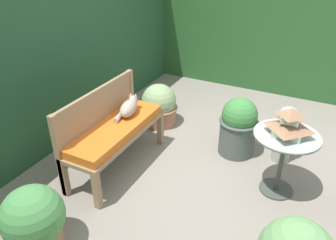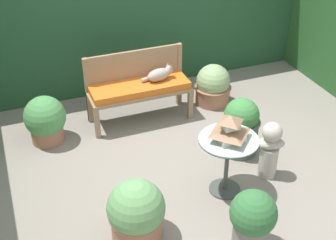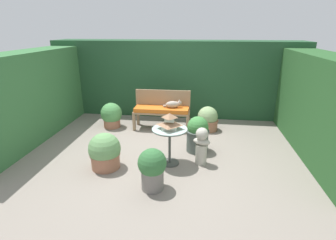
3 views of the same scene
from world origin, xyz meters
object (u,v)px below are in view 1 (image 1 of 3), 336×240
(pagoda_birdhouse, at_px, (289,123))
(garden_bust, at_px, (285,133))
(potted_plant_table_far, at_px, (34,221))
(patio_table, at_px, (284,148))
(potted_plant_table_near, at_px, (238,126))
(garden_bench, at_px, (116,132))
(potted_plant_bench_left, at_px, (159,106))
(cat, at_px, (129,108))

(pagoda_birdhouse, xyz_separation_m, garden_bust, (0.54, 0.06, -0.41))
(pagoda_birdhouse, distance_m, potted_plant_table_far, 2.27)
(potted_plant_table_far, bearing_deg, patio_table, -44.97)
(garden_bust, bearing_deg, potted_plant_table_near, 118.68)
(garden_bench, height_order, potted_plant_table_far, potted_plant_table_far)
(pagoda_birdhouse, relative_size, potted_plant_table_far, 0.57)
(garden_bust, relative_size, potted_plant_bench_left, 1.20)
(pagoda_birdhouse, bearing_deg, potted_plant_table_far, 135.03)
(garden_bench, bearing_deg, pagoda_birdhouse, -76.58)
(patio_table, distance_m, garden_bust, 0.56)
(potted_plant_bench_left, bearing_deg, garden_bust, -94.44)
(potted_plant_table_far, bearing_deg, cat, 2.09)
(garden_bench, xyz_separation_m, pagoda_birdhouse, (0.39, -1.62, 0.33))
(potted_plant_bench_left, bearing_deg, cat, -175.73)
(pagoda_birdhouse, relative_size, potted_plant_table_near, 0.48)
(patio_table, distance_m, potted_plant_table_near, 0.74)
(garden_bust, xyz_separation_m, potted_plant_table_far, (-2.11, 1.51, -0.06))
(patio_table, bearing_deg, garden_bust, 6.53)
(pagoda_birdhouse, xyz_separation_m, potted_plant_table_near, (0.46, 0.55, -0.42))
(patio_table, distance_m, pagoda_birdhouse, 0.26)
(garden_bench, xyz_separation_m, potted_plant_table_near, (0.85, -1.06, -0.09))
(garden_bench, height_order, patio_table, patio_table)
(cat, distance_m, pagoda_birdhouse, 1.63)
(garden_bench, relative_size, potted_plant_table_near, 1.86)
(patio_table, bearing_deg, potted_plant_bench_left, 68.43)
(garden_bust, height_order, potted_plant_table_near, potted_plant_table_near)
(pagoda_birdhouse, distance_m, garden_bust, 0.68)
(patio_table, bearing_deg, garden_bench, 103.42)
(garden_bust, xyz_separation_m, potted_plant_table_near, (-0.08, 0.49, -0.01))
(potted_plant_table_near, bearing_deg, garden_bench, 128.58)
(patio_table, xyz_separation_m, potted_plant_table_far, (-1.57, 1.57, -0.22))
(garden_bust, distance_m, potted_plant_table_far, 2.59)
(potted_plant_table_near, distance_m, potted_plant_table_far, 2.27)
(patio_table, relative_size, garden_bust, 0.98)
(garden_bench, xyz_separation_m, potted_plant_table_far, (-1.18, -0.05, -0.15))
(garden_bench, distance_m, potted_plant_table_near, 1.36)
(garden_bench, xyz_separation_m, potted_plant_bench_left, (1.05, 0.06, -0.18))
(cat, height_order, garden_bust, cat)
(patio_table, xyz_separation_m, potted_plant_table_near, (0.46, 0.55, -0.16))
(pagoda_birdhouse, distance_m, potted_plant_table_near, 0.83)
(pagoda_birdhouse, bearing_deg, patio_table, 0.00)
(garden_bench, bearing_deg, patio_table, -76.58)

